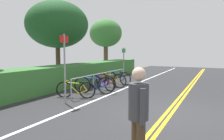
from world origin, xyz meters
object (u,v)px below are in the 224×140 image
tree_mid (57,25)px  bicycle_1 (94,85)px  bicycle_3 (111,80)px  bike_rack (102,77)px  pedestrian (138,111)px  sign_post_far (124,61)px  tree_far_right (106,34)px  bicycle_4 (118,78)px  sign_post_near (65,63)px  bicycle_2 (102,83)px  bicycle_0 (76,90)px

tree_mid → bicycle_1: bearing=-115.2°
bicycle_3 → tree_mid: bearing=92.6°
bike_rack → bicycle_1: bike_rack is taller
pedestrian → sign_post_far: sign_post_far is taller
pedestrian → sign_post_far: (8.58, 4.02, 0.31)m
bike_rack → tree_mid: 4.39m
tree_mid → bike_rack: bearing=-102.5°
bike_rack → tree_far_right: tree_far_right is taller
bike_rack → bicycle_4: bike_rack is taller
bicycle_3 → sign_post_near: bearing=-178.3°
bicycle_1 → bicycle_2: 0.94m
bicycle_2 → bicycle_3: (0.84, -0.04, 0.00)m
pedestrian → sign_post_far: 9.48m
bicycle_3 → bicycle_2: bearing=177.4°
bicycle_1 → tree_far_right: 8.99m
bicycle_0 → tree_mid: tree_mid is taller
bicycle_4 → pedestrian: size_ratio=1.07×
sign_post_far → bicycle_0: bearing=-179.3°
bike_rack → bicycle_1: (-0.88, -0.09, -0.25)m
bicycle_0 → sign_post_far: bearing=0.7°
bicycle_0 → tree_mid: (2.68, 3.22, 3.03)m
bicycle_1 → sign_post_near: sign_post_near is taller
bicycle_4 → tree_far_right: (4.91, 3.43, 2.93)m
bicycle_1 → bicycle_0: bearing=168.5°
bicycle_4 → pedestrian: (-7.52, -3.92, 0.58)m
bike_rack → bicycle_0: bearing=176.2°
bicycle_1 → sign_post_near: 2.29m
tree_far_right → sign_post_far: bearing=-139.2°
tree_mid → bicycle_3: bearing=-87.4°
bicycle_3 → sign_post_near: (-3.78, -0.11, 1.12)m
bike_rack → bicycle_3: bike_rack is taller
bicycle_0 → sign_post_far: sign_post_far is taller
bicycle_1 → bicycle_4: 2.80m
bicycle_1 → bicycle_4: size_ratio=1.01×
bicycle_0 → tree_mid: bearing=50.2°
bicycle_3 → bicycle_4: (1.02, 0.10, 0.01)m
bike_rack → sign_post_near: sign_post_near is taller
bicycle_1 → bicycle_2: (0.94, 0.11, -0.02)m
sign_post_near → tree_mid: 5.37m
sign_post_near → sign_post_far: 5.87m
bicycle_4 → bike_rack: bearing=-177.4°
bicycle_1 → tree_mid: bearing=64.8°
bike_rack → sign_post_far: (2.97, 0.19, 0.63)m
bike_rack → sign_post_near: bearing=-177.5°
bicycle_3 → sign_post_near: 3.94m
bicycle_4 → bicycle_0: bearing=179.4°
bicycle_4 → tree_mid: 4.58m
pedestrian → bicycle_4: bearing=27.5°
bicycle_3 → pedestrian: size_ratio=1.03×
bicycle_4 → tree_mid: tree_mid is taller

